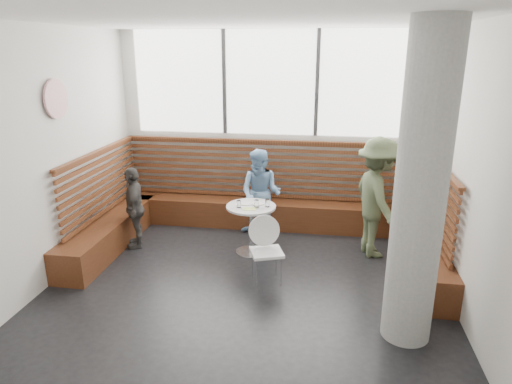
% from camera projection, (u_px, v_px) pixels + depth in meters
% --- Properties ---
extents(room, '(5.00, 5.00, 3.20)m').
position_uv_depth(room, '(243.00, 168.00, 5.22)').
color(room, silver).
rests_on(room, ground).
extents(booth, '(5.00, 2.50, 1.44)m').
position_uv_depth(booth, '(263.00, 213.00, 7.24)').
color(booth, '#482412').
rests_on(booth, ground).
extents(concrete_column, '(0.50, 0.50, 3.20)m').
position_uv_depth(concrete_column, '(421.00, 191.00, 4.38)').
color(concrete_column, gray).
rests_on(concrete_column, ground).
extents(wall_art, '(0.03, 0.50, 0.50)m').
position_uv_depth(wall_art, '(56.00, 99.00, 5.74)').
color(wall_art, white).
rests_on(wall_art, room).
extents(cafe_table, '(0.72, 0.72, 0.74)m').
position_uv_depth(cafe_table, '(251.00, 219.00, 6.63)').
color(cafe_table, silver).
rests_on(cafe_table, ground).
extents(cafe_chair, '(0.41, 0.40, 0.86)m').
position_uv_depth(cafe_chair, '(267.00, 244.00, 5.86)').
color(cafe_chair, white).
rests_on(cafe_chair, ground).
extents(adult_man, '(0.95, 1.27, 1.75)m').
position_uv_depth(adult_man, '(377.00, 198.00, 6.49)').
color(adult_man, '#4E5B3C').
rests_on(adult_man, ground).
extents(child_back, '(0.79, 0.68, 1.41)m').
position_uv_depth(child_back, '(261.00, 193.00, 7.25)').
color(child_back, '#79A5D2').
rests_on(child_back, ground).
extents(child_left, '(0.55, 0.79, 1.25)m').
position_uv_depth(child_left, '(135.00, 207.00, 6.85)').
color(child_left, '#423F3C').
rests_on(child_left, ground).
extents(plate_near, '(0.19, 0.19, 0.01)m').
position_uv_depth(plate_near, '(246.00, 203.00, 6.65)').
color(plate_near, white).
rests_on(plate_near, cafe_table).
extents(plate_far, '(0.20, 0.20, 0.01)m').
position_uv_depth(plate_far, '(258.00, 203.00, 6.64)').
color(plate_far, white).
rests_on(plate_far, cafe_table).
extents(glass_left, '(0.06, 0.06, 0.10)m').
position_uv_depth(glass_left, '(239.00, 204.00, 6.49)').
color(glass_left, white).
rests_on(glass_left, cafe_table).
extents(glass_mid, '(0.07, 0.07, 0.11)m').
position_uv_depth(glass_mid, '(257.00, 204.00, 6.49)').
color(glass_mid, white).
rests_on(glass_mid, cafe_table).
extents(glass_right, '(0.07, 0.07, 0.11)m').
position_uv_depth(glass_right, '(268.00, 203.00, 6.52)').
color(glass_right, white).
rests_on(glass_right, cafe_table).
extents(menu_card, '(0.20, 0.15, 0.00)m').
position_uv_depth(menu_card, '(249.00, 209.00, 6.44)').
color(menu_card, '#A5C64C').
rests_on(menu_card, cafe_table).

